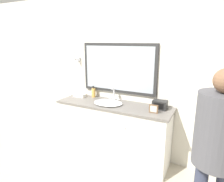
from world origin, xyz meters
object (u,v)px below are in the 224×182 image
Objects in this scene: person at (218,139)px; sink_basin at (108,102)px; appliance_box at (160,105)px; soap_bottle at (94,92)px; picture_frame at (153,109)px.

sink_basin is at bearing 154.38° from person.
soap_bottle is at bearing 175.46° from appliance_box.
sink_basin reaches higher than picture_frame.
soap_bottle is 0.99× the size of appliance_box.
appliance_box is 1.62× the size of picture_frame.
sink_basin is 0.45m from soap_bottle.
soap_bottle reaches higher than appliance_box.
soap_bottle is 1.61× the size of picture_frame.
sink_basin is 3.76× the size of picture_frame.
person is (0.72, -0.82, 0.04)m from appliance_box.
picture_frame is (-0.03, -0.20, -0.00)m from appliance_box.
picture_frame is (0.72, -0.08, 0.04)m from sink_basin.
sink_basin reaches higher than appliance_box.
appliance_box is 0.12× the size of person.
soap_bottle is at bearing 165.41° from picture_frame.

